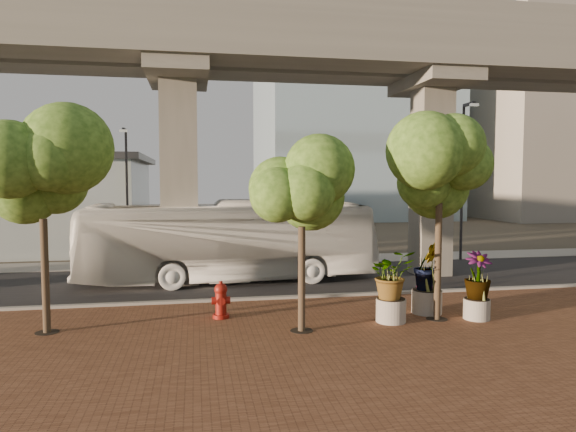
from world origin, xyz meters
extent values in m
plane|color=#373128|center=(0.00, 0.00, 0.00)|extent=(160.00, 160.00, 0.00)
cube|color=brown|center=(0.00, -8.00, 0.03)|extent=(70.00, 13.00, 0.06)
cube|color=black|center=(0.00, 2.00, 0.02)|extent=(90.00, 8.00, 0.04)
cube|color=gray|center=(0.00, -2.00, 0.08)|extent=(70.00, 0.25, 0.16)
cube|color=gray|center=(0.00, 7.50, 0.03)|extent=(90.00, 3.00, 0.06)
cube|color=gray|center=(0.00, 0.40, 10.50)|extent=(72.00, 2.40, 1.80)
cube|color=gray|center=(0.00, 3.60, 10.50)|extent=(72.00, 2.40, 1.80)
cube|color=gray|center=(0.00, -0.70, 11.90)|extent=(72.00, 0.12, 1.00)
cube|color=gray|center=(0.00, 4.70, 11.90)|extent=(72.00, 0.12, 1.00)
cube|color=gray|center=(38.00, 36.00, 12.00)|extent=(18.00, 16.00, 24.00)
imported|color=silver|center=(-3.80, 1.93, 1.85)|extent=(13.43, 3.70, 3.71)
cylinder|color=maroon|center=(-4.52, -4.36, 0.12)|extent=(0.56, 0.56, 0.12)
cylinder|color=maroon|center=(-4.52, -4.36, 0.57)|extent=(0.37, 0.37, 0.89)
sphere|color=maroon|center=(-4.52, -4.36, 1.02)|extent=(0.43, 0.43, 0.43)
cylinder|color=maroon|center=(-4.52, -4.36, 1.22)|extent=(0.12, 0.12, 0.15)
cylinder|color=maroon|center=(-4.52, -4.36, 0.65)|extent=(0.62, 0.25, 0.25)
cylinder|color=#A7A197|center=(0.89, -5.83, 0.44)|extent=(0.97, 0.97, 0.75)
imported|color=#2A4E14|center=(0.89, -5.83, 1.62)|extent=(2.15, 2.15, 1.61)
cylinder|color=gray|center=(3.81, -6.03, 0.39)|extent=(0.86, 0.86, 0.67)
imported|color=#2A4E14|center=(3.81, -6.03, 1.52)|extent=(2.10, 2.10, 1.57)
cylinder|color=gray|center=(2.51, -5.02, 0.46)|extent=(1.03, 1.03, 0.80)
imported|color=#2A4E14|center=(2.51, -5.02, 1.72)|extent=(2.29, 2.29, 1.72)
cylinder|color=#4E3F2C|center=(-9.78, -5.09, 1.78)|extent=(0.22, 0.22, 3.44)
cylinder|color=black|center=(-9.78, -5.09, 0.07)|extent=(0.70, 0.70, 0.01)
cylinder|color=#4E3F2C|center=(-2.18, -6.30, 1.66)|extent=(0.22, 0.22, 3.19)
cylinder|color=black|center=(-2.18, -6.30, 0.07)|extent=(0.70, 0.70, 0.01)
cylinder|color=#4E3F2C|center=(2.50, -5.81, 1.98)|extent=(0.22, 0.22, 3.84)
cylinder|color=black|center=(2.50, -5.81, 0.07)|extent=(0.70, 0.70, 0.01)
cylinder|color=#29292D|center=(-8.69, 5.50, 3.58)|extent=(0.12, 0.12, 7.08)
cube|color=#29292D|center=(-8.69, 5.06, 7.12)|extent=(0.13, 0.88, 0.13)
cube|color=silver|center=(-8.69, 4.62, 7.03)|extent=(0.35, 0.18, 0.11)
cylinder|color=#28292D|center=(9.87, 6.03, 4.47)|extent=(0.16, 0.16, 8.87)
cube|color=#28292D|center=(9.87, 5.47, 8.91)|extent=(0.17, 1.11, 0.17)
cube|color=silver|center=(9.87, 4.92, 8.80)|extent=(0.44, 0.22, 0.13)
camera|label=1|loc=(-5.33, -21.34, 4.65)|focal=32.00mm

